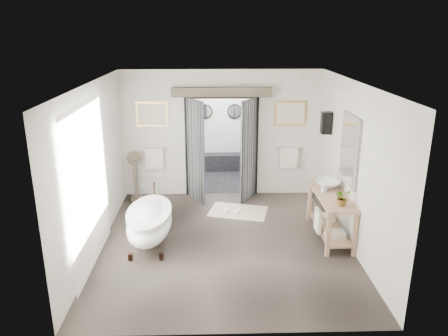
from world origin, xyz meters
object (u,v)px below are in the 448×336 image
Objects in this scene: vanity at (330,212)px; rug at (238,211)px; clawfoot_tub at (150,222)px; basin at (328,185)px.

vanity reaches higher than rug.
clawfoot_tub reaches higher than rug.
clawfoot_tub is 1.11× the size of vanity.
clawfoot_tub is 3.32m from vanity.
vanity is at bearing -78.13° from basin.
rug is 2.57× the size of basin.
basin reaches higher than rug.
clawfoot_tub is at bearing -141.07° from rug.
rug is at bearing 165.97° from basin.
basin is (3.33, 0.47, 0.51)m from clawfoot_tub.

